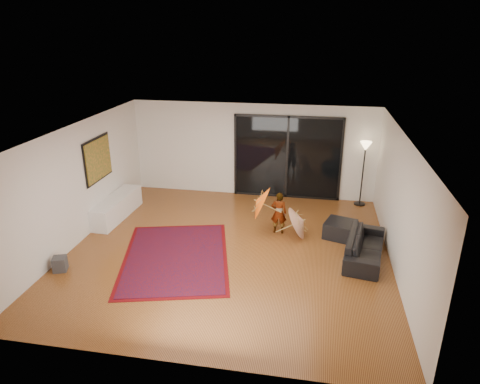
% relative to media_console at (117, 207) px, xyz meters
% --- Properties ---
extents(floor, '(7.00, 7.00, 0.00)m').
position_rel_media_console_xyz_m(floor, '(3.25, -1.25, -0.28)').
color(floor, '#975C29').
rests_on(floor, ground).
extents(ceiling, '(7.00, 7.00, 0.00)m').
position_rel_media_console_xyz_m(ceiling, '(3.25, -1.25, 2.42)').
color(ceiling, white).
rests_on(ceiling, wall_back).
extents(wall_back, '(7.00, 0.00, 7.00)m').
position_rel_media_console_xyz_m(wall_back, '(3.25, 2.25, 1.07)').
color(wall_back, silver).
rests_on(wall_back, floor).
extents(wall_front, '(7.00, 0.00, 7.00)m').
position_rel_media_console_xyz_m(wall_front, '(3.25, -4.75, 1.07)').
color(wall_front, silver).
rests_on(wall_front, floor).
extents(wall_left, '(0.00, 7.00, 7.00)m').
position_rel_media_console_xyz_m(wall_left, '(-0.25, -1.25, 1.07)').
color(wall_left, silver).
rests_on(wall_left, floor).
extents(wall_right, '(0.00, 7.00, 7.00)m').
position_rel_media_console_xyz_m(wall_right, '(6.75, -1.25, 1.07)').
color(wall_right, silver).
rests_on(wall_right, floor).
extents(sliding_door, '(3.06, 0.07, 2.40)m').
position_rel_media_console_xyz_m(sliding_door, '(4.25, 2.22, 0.92)').
color(sliding_door, black).
rests_on(sliding_door, wall_back).
extents(painting, '(0.04, 1.28, 1.08)m').
position_rel_media_console_xyz_m(painting, '(-0.21, -0.25, 1.37)').
color(painting, black).
rests_on(painting, wall_left).
extents(media_console, '(0.58, 2.01, 0.55)m').
position_rel_media_console_xyz_m(media_console, '(0.00, 0.00, 0.00)').
color(media_console, white).
rests_on(media_console, floor).
extents(speaker, '(0.34, 0.34, 0.30)m').
position_rel_media_console_xyz_m(speaker, '(0.00, -2.68, -0.13)').
color(speaker, '#424244').
rests_on(speaker, floor).
extents(persian_rug, '(2.92, 3.57, 0.02)m').
position_rel_media_console_xyz_m(persian_rug, '(2.17, -1.77, -0.27)').
color(persian_rug, '#56070A').
rests_on(persian_rug, floor).
extents(sofa, '(1.04, 1.94, 0.54)m').
position_rel_media_console_xyz_m(sofa, '(6.20, -1.05, -0.01)').
color(sofa, black).
rests_on(sofa, floor).
extents(ottoman, '(0.85, 0.85, 0.39)m').
position_rel_media_console_xyz_m(ottoman, '(5.72, -0.12, -0.08)').
color(ottoman, black).
rests_on(ottoman, floor).
extents(floor_lamp, '(0.31, 0.31, 1.81)m').
position_rel_media_console_xyz_m(floor_lamp, '(6.35, 2.00, 1.15)').
color(floor_lamp, black).
rests_on(floor_lamp, floor).
extents(child, '(0.38, 0.26, 1.04)m').
position_rel_media_console_xyz_m(child, '(4.25, -0.15, 0.24)').
color(child, '#999999').
rests_on(child, floor).
extents(parasol_orange, '(0.49, 0.84, 0.86)m').
position_rel_media_console_xyz_m(parasol_orange, '(3.70, -0.20, 0.46)').
color(parasol_orange, '#FF620D').
rests_on(parasol_orange, child).
extents(parasol_white, '(0.56, 0.80, 0.91)m').
position_rel_media_console_xyz_m(parasol_white, '(4.85, -0.30, 0.23)').
color(parasol_white, beige).
rests_on(parasol_white, floor).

